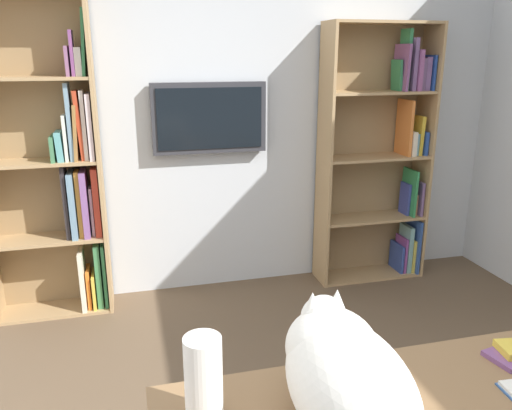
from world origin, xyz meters
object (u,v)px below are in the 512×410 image
(bookshelf_left, at_px, (384,154))
(cat, at_px, (343,373))
(wall_mounted_tv, at_px, (209,118))
(bookshelf_right, at_px, (57,172))
(paper_towel_roll, at_px, (203,379))

(bookshelf_left, xyz_separation_m, cat, (1.38, 2.36, -0.10))
(wall_mounted_tv, xyz_separation_m, cat, (0.04, 2.44, -0.41))
(bookshelf_right, relative_size, paper_towel_roll, 8.11)
(bookshelf_left, bearing_deg, bookshelf_right, 0.09)
(bookshelf_left, bearing_deg, paper_towel_roll, 51.94)
(cat, bearing_deg, bookshelf_left, -120.32)
(wall_mounted_tv, bearing_deg, bookshelf_left, 176.57)
(paper_towel_roll, bearing_deg, wall_mounted_tv, -100.18)
(cat, bearing_deg, bookshelf_right, -67.24)
(wall_mounted_tv, bearing_deg, bookshelf_right, 4.65)
(bookshelf_left, distance_m, bookshelf_right, 2.37)
(paper_towel_roll, bearing_deg, bookshelf_right, -74.66)
(cat, relative_size, paper_towel_roll, 2.64)
(bookshelf_left, distance_m, paper_towel_roll, 2.85)
(bookshelf_left, distance_m, wall_mounted_tv, 1.38)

